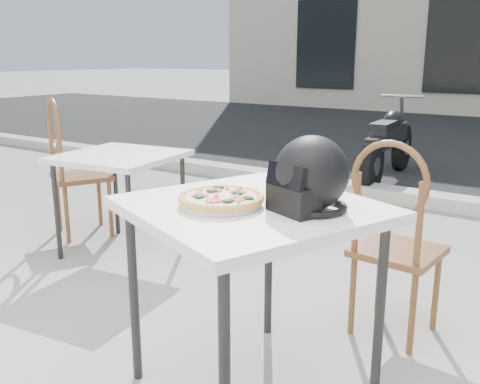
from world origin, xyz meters
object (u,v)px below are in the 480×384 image
Objects in this scene: pizza at (221,198)px; cafe_chair_side at (70,160)px; cafe_table_main at (252,222)px; cafe_table_side at (120,163)px; helmet at (309,178)px; cafe_chair_main at (394,230)px; plate at (221,204)px; motorcycle at (389,145)px.

cafe_chair_side reaches higher than pizza.
cafe_table_main is 1.33× the size of cafe_table_side.
helmet is at bearing -24.11° from cafe_table_side.
cafe_table_main reaches higher than cafe_table_side.
cafe_chair_main is at bearing 64.75° from pizza.
helmet reaches higher than pizza.
cafe_chair_side is at bearing -178.32° from helmet.
pizza is at bearing 59.14° from plate.
plate is at bearing -31.75° from cafe_table_side.
plate is 1.10× the size of helmet.
cafe_table_main is at bearing 72.26° from cafe_chair_main.
plate is 1.81m from cafe_table_side.
cafe_table_main is at bearing -147.85° from helmet.
helmet reaches higher than cafe_table_side.
cafe_chair_side reaches higher than cafe_table_main.
cafe_chair_side is 0.58× the size of motorcycle.
plate is 0.95m from cafe_chair_main.
pizza reaches higher than cafe_table_side.
motorcycle is at bearing 76.19° from cafe_table_side.
cafe_chair_main is 1.93m from cafe_table_side.
cafe_table_main is 1.11× the size of cafe_chair_main.
motorcycle is at bearing 100.22° from pizza.
helmet is at bearing 10.68° from cafe_table_main.
helmet is (0.29, 0.13, 0.09)m from pizza.
cafe_chair_side is (-2.50, 0.16, 0.03)m from cafe_chair_main.
cafe_chair_side reaches higher than cafe_table_side.
plate is 0.37× the size of cafe_chair_side.
cafe_chair_main is at bearing -3.53° from cafe_table_side.
cafe_table_main is at bearing 49.82° from pizza.
cafe_table_main is at bearing 49.84° from plate.
cafe_table_side is (-1.92, 0.12, 0.09)m from cafe_chair_main.
helmet reaches higher than motorcycle.
helmet is 0.80m from cafe_chair_main.
cafe_chair_main is (0.39, 0.83, -0.26)m from plate.
pizza is 0.47× the size of cafe_table_side.
motorcycle is (-1.14, 3.31, -0.15)m from cafe_chair_main.
cafe_chair_side is (-2.18, 0.90, -0.15)m from cafe_table_main.
cafe_table_side is at bearing 1.80° from cafe_chair_main.
cafe_chair_side is at bearing 175.37° from cafe_table_side.
cafe_chair_side is 3.43m from motorcycle.
cafe_table_main is 1.82m from cafe_table_side.
cafe_table_side is at bearing -157.36° from cafe_chair_side.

